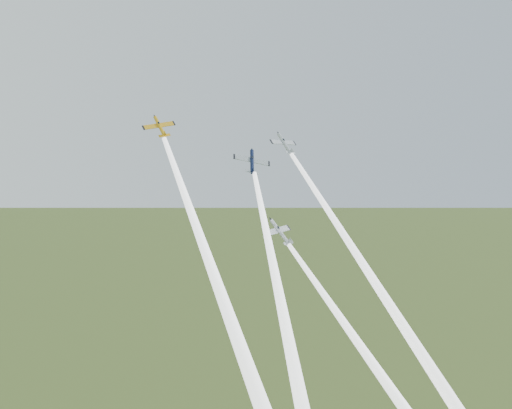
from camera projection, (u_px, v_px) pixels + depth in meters
The scene contains 8 objects.
plane_yellow at pixel (160, 127), 126.85m from camera, with size 6.82×6.76×1.07m, color gold, non-canonical shape.
smoke_trail_yellow at pixel (214, 275), 108.83m from camera, with size 2.81×2.81×63.52m, color white, non-canonical shape.
plane_navy at pixel (252, 161), 136.63m from camera, with size 8.17×8.11×1.28m, color #0B1433, non-canonical shape.
smoke_trail_navy at pixel (281, 301), 116.77m from camera, with size 2.81×2.81×61.16m, color white, non-canonical shape.
plane_silver_right at pixel (285, 144), 145.40m from camera, with size 7.72×7.66×1.21m, color #AEB4BC, non-canonical shape.
smoke_trail_silver_right at pixel (381, 292), 128.03m from camera, with size 2.81×2.81×74.49m, color white, non-canonical shape.
plane_silver_low at pixel (280, 232), 130.85m from camera, with size 8.06×8.00×1.26m, color #A7ACB5, non-canonical shape.
smoke_trail_silver_low at pixel (377, 369), 119.62m from camera, with size 2.81×2.81×59.06m, color white, non-canonical shape.
Camera 1 is at (-74.87, -112.07, 105.05)m, focal length 45.00 mm.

